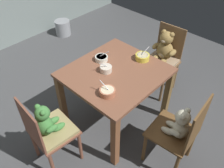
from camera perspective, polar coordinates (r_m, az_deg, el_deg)
name	(u,v)px	position (r m, az deg, el deg)	size (l,w,h in m)	color
ground_plane	(115,119)	(3.07, 0.69, -8.32)	(5.20, 5.20, 0.04)	#49494B
dining_table	(115,80)	(2.60, 0.80, 0.97)	(1.00, 0.93, 0.75)	brown
teddy_chair_near_front	(180,129)	(2.34, 15.90, -10.34)	(0.45, 0.45, 0.94)	brown
teddy_chair_near_left	(48,127)	(2.34, -15.17, -10.00)	(0.42, 0.44, 0.90)	brown
teddy_chair_near_right	(163,53)	(3.18, 12.25, 7.19)	(0.44, 0.43, 0.91)	brown
porridge_bowl_cream_center	(106,69)	(2.51, -1.48, 3.69)	(0.13, 0.13, 0.13)	beige
porridge_bowl_yellow_near_right	(142,57)	(2.70, 7.31, 6.48)	(0.17, 0.16, 0.14)	yellow
porridge_bowl_terracotta_near_left	(107,92)	(2.24, -1.11, -1.86)	(0.15, 0.16, 0.14)	#B86D4D
porridge_bowl_white_far_center	(101,58)	(2.67, -2.54, 6.20)	(0.14, 0.14, 0.12)	silver
metal_pail	(63,28)	(4.72, -11.71, 13.08)	(0.28, 0.28, 0.28)	#93969B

